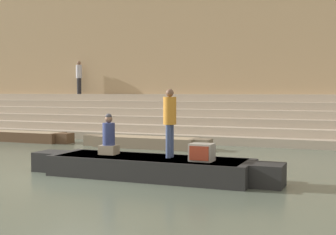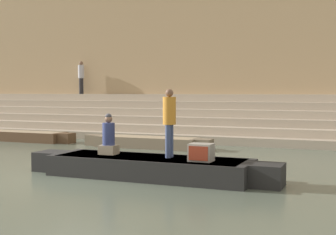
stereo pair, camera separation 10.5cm
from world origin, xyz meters
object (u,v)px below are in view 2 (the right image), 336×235
at_px(person_standing, 169,118).
at_px(person_rowing, 109,138).
at_px(person_on_steps, 81,75).
at_px(tv_set, 201,152).
at_px(rowboat_main, 149,167).
at_px(moored_boat_distant, 24,136).
at_px(moored_boat_shore, 147,142).

bearing_deg(person_standing, person_rowing, -177.15).
height_order(person_rowing, person_on_steps, person_on_steps).
xyz_separation_m(tv_set, person_on_steps, (-10.13, 10.76, 2.25)).
xyz_separation_m(rowboat_main, person_standing, (0.48, 0.12, 1.19)).
distance_m(person_standing, person_on_steps, 14.05).
height_order(person_standing, person_rowing, person_standing).
xyz_separation_m(person_standing, person_rowing, (-1.64, -0.05, -0.54)).
distance_m(rowboat_main, moored_boat_distant, 10.19).
distance_m(person_rowing, tv_set, 2.56).
distance_m(person_rowing, moored_boat_shore, 5.67).
bearing_deg(person_rowing, moored_boat_distant, 135.73).
height_order(person_standing, moored_boat_shore, person_standing).
relative_size(person_standing, moored_boat_distant, 0.34).
bearing_deg(moored_boat_shore, person_on_steps, 136.15).
bearing_deg(moored_boat_shore, tv_set, -58.83).
bearing_deg(person_standing, rowboat_main, -164.55).
bearing_deg(person_standing, person_on_steps, 132.48).
bearing_deg(person_on_steps, person_standing, -98.60).
distance_m(rowboat_main, person_on_steps, 14.01).
relative_size(person_standing, moored_boat_shore, 0.33).
relative_size(tv_set, moored_boat_distant, 0.11).
distance_m(rowboat_main, tv_set, 1.45).
distance_m(person_rowing, moored_boat_distant, 9.23).
height_order(rowboat_main, tv_set, tv_set).
xyz_separation_m(person_standing, moored_boat_shore, (-3.10, 5.38, -1.24)).
bearing_deg(moored_boat_distant, rowboat_main, -34.96).
height_order(rowboat_main, person_standing, person_standing).
bearing_deg(tv_set, person_standing, 168.77).
xyz_separation_m(moored_boat_shore, moored_boat_distant, (-5.84, 0.18, 0.00)).
height_order(person_rowing, tv_set, person_rowing).
bearing_deg(person_on_steps, person_rowing, -104.18).
height_order(person_standing, tv_set, person_standing).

